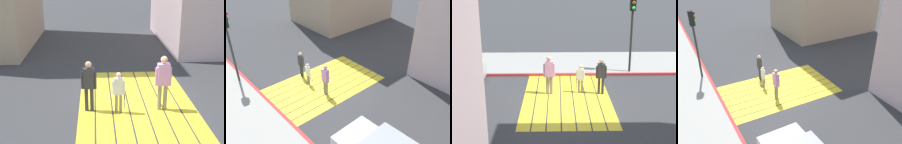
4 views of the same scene
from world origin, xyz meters
TOP-DOWN VIEW (x-y plane):
  - ground_plane at (0.00, 0.00)m, footprint 120.00×120.00m
  - crosswalk_stripes at (0.00, -0.00)m, footprint 6.40×3.80m
  - curb_painted at (-3.25, 0.00)m, footprint 0.16×40.00m
  - traffic_light_corner at (-3.58, 3.52)m, footprint 0.39×0.28m
  - pedestrian_adult_lead at (-0.50, -0.77)m, footprint 0.24×0.52m
  - pedestrian_adult_trailing at (-0.48, 1.56)m, footprint 0.23×0.49m
  - pedestrian_child_with_racket at (-0.65, 0.63)m, footprint 0.28×0.42m

SIDE VIEW (x-z plane):
  - ground_plane at x=0.00m, z-range 0.00..0.00m
  - crosswalk_stripes at x=0.00m, z-range 0.00..0.01m
  - curb_painted at x=-3.25m, z-range 0.00..0.13m
  - pedestrian_child_with_racket at x=-0.65m, z-range 0.09..1.43m
  - pedestrian_adult_trailing at x=-0.48m, z-range 0.14..1.80m
  - pedestrian_adult_lead at x=-0.50m, z-range 0.15..1.95m
  - traffic_light_corner at x=-3.58m, z-range 0.92..5.16m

